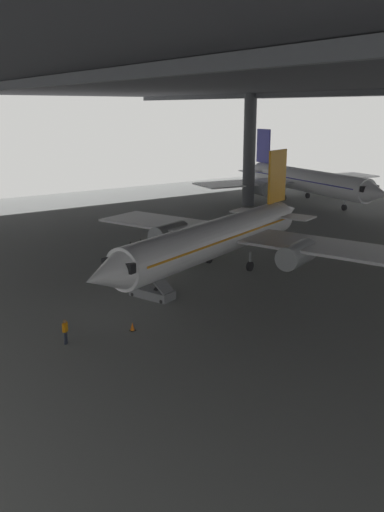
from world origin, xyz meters
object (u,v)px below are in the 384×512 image
Objects in this scene: airplane_distant at (305,180)px; crew_worker_by_stairs at (158,274)px; baggage_tug at (200,243)px; crew_worker_near_nose at (65,330)px; boarding_stairs at (152,289)px; airplane_main at (219,237)px; traffic_cone_orange at (132,326)px.

crew_worker_by_stairs is at bearing -61.27° from airplane_distant.
crew_worker_by_stairs is 0.69× the size of baggage_tug.
crew_worker_near_nose is 13.08m from crew_worker_by_stairs.
crew_worker_by_stairs reaches higher than crew_worker_near_nose.
boarding_stairs reaches higher than crew_worker_near_nose.
boarding_stairs is 51.22m from airplane_distant.
airplane_main is at bearing 111.29° from crew_worker_near_nose.
airplane_main is 18.30× the size of crew_worker_by_stairs.
traffic_cone_orange is 23.35m from baggage_tug.
airplane_distant is 35.09m from baggage_tug.
crew_worker_near_nose is at bearing -55.04° from baggage_tug.
boarding_stairs reaches higher than crew_worker_by_stairs.
airplane_distant is 14.03× the size of baggage_tug.
traffic_cone_orange is (7.50, -13.29, -2.95)m from airplane_main.
crew_worker_near_nose is at bearing -63.93° from boarding_stairs.
airplane_distant is at bearing 122.93° from airplane_main.
boarding_stairs is at bearing -49.63° from baggage_tug.
boarding_stairs is 3.17m from crew_worker_by_stairs.
boarding_stairs is 0.13× the size of airplane_distant.
airplane_distant is at bearing 115.05° from baggage_tug.
crew_worker_near_nose is (6.93, -17.79, -2.29)m from airplane_main.
airplane_main is 19.01× the size of crew_worker_near_nose.
airplane_main is 52.51× the size of traffic_cone_orange.
airplane_main is 9.54m from baggage_tug.
traffic_cone_orange is (5.01, -4.59, -0.42)m from boarding_stairs.
crew_worker_by_stairs is at bearing -89.20° from airplane_main.
traffic_cone_orange is at bearing -58.00° from airplane_distant.
baggage_tug is (-8.26, 3.93, -2.71)m from airplane_main.
boarding_stairs is at bearing -74.06° from airplane_main.
airplane_distant is at bearing 122.00° from traffic_cone_orange.
crew_worker_near_nose reaches higher than traffic_cone_orange.
airplane_distant reaches higher than airplane_main.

